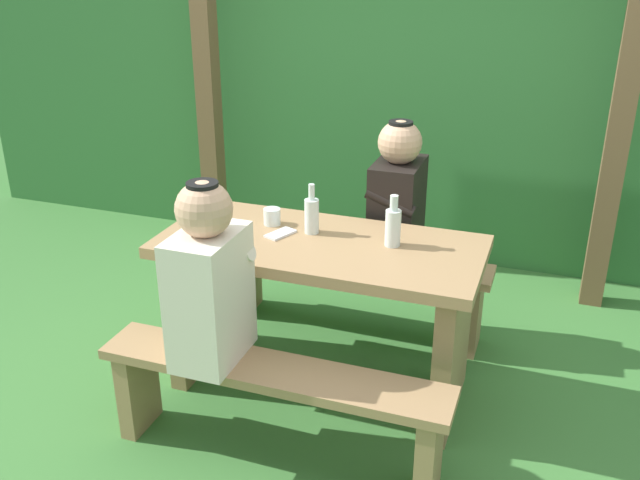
{
  "coord_description": "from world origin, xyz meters",
  "views": [
    {
      "loc": [
        0.93,
        -2.62,
        1.95
      ],
      "look_at": [
        0.0,
        0.0,
        0.74
      ],
      "focal_mm": 39.63,
      "sensor_mm": 36.0,
      "label": 1
    }
  ],
  "objects": [
    {
      "name": "cell_phone",
      "position": [
        -0.19,
        0.01,
        0.74
      ],
      "size": [
        0.12,
        0.16,
        0.01
      ],
      "primitive_type": "cube",
      "rotation": [
        0.0,
        0.0,
        -0.38
      ],
      "color": "silver",
      "rests_on": "picnic_table"
    },
    {
      "name": "bottle_right",
      "position": [
        0.3,
        0.06,
        0.82
      ],
      "size": [
        0.07,
        0.07,
        0.22
      ],
      "color": "silver",
      "rests_on": "picnic_table"
    },
    {
      "name": "person_white_shirt",
      "position": [
        -0.25,
        -0.54,
        0.76
      ],
      "size": [
        0.25,
        0.35,
        0.72
      ],
      "color": "silver",
      "rests_on": "bench_near"
    },
    {
      "name": "bottle_left",
      "position": [
        -0.07,
        0.08,
        0.82
      ],
      "size": [
        0.06,
        0.06,
        0.23
      ],
      "color": "silver",
      "rests_on": "picnic_table"
    },
    {
      "name": "hedge_backdrop",
      "position": [
        0.0,
        2.11,
        0.96
      ],
      "size": [
        6.4,
        1.07,
        1.91
      ],
      "primitive_type": "cube",
      "color": "#306C33",
      "rests_on": "ground_plane"
    },
    {
      "name": "picnic_table",
      "position": [
        0.0,
        0.0,
        0.5
      ],
      "size": [
        1.4,
        0.64,
        0.73
      ],
      "color": "#9E7A51",
      "rests_on": "ground_plane"
    },
    {
      "name": "drinking_glass",
      "position": [
        -0.27,
        0.11,
        0.77
      ],
      "size": [
        0.08,
        0.08,
        0.08
      ],
      "primitive_type": "cylinder",
      "color": "silver",
      "rests_on": "picnic_table"
    },
    {
      "name": "ground_plane",
      "position": [
        0.0,
        0.0,
        0.0
      ],
      "size": [
        12.0,
        12.0,
        0.0
      ],
      "primitive_type": "plane",
      "color": "#3D7736"
    },
    {
      "name": "pergola_post_left",
      "position": [
        -1.2,
        1.29,
        1.01
      ],
      "size": [
        0.12,
        0.12,
        2.02
      ],
      "primitive_type": "cube",
      "color": "brown",
      "rests_on": "ground_plane"
    },
    {
      "name": "bench_far",
      "position": [
        0.0,
        0.55,
        0.31
      ],
      "size": [
        1.4,
        0.24,
        0.43
      ],
      "color": "#9E7A51",
      "rests_on": "ground_plane"
    },
    {
      "name": "person_black_coat",
      "position": [
        0.21,
        0.54,
        0.76
      ],
      "size": [
        0.25,
        0.35,
        0.72
      ],
      "color": "black",
      "rests_on": "bench_far"
    },
    {
      "name": "pergola_post_right",
      "position": [
        1.2,
        1.29,
        1.01
      ],
      "size": [
        0.12,
        0.12,
        2.02
      ],
      "primitive_type": "cube",
      "color": "brown",
      "rests_on": "ground_plane"
    },
    {
      "name": "bench_near",
      "position": [
        0.0,
        -0.55,
        0.31
      ],
      "size": [
        1.4,
        0.24,
        0.43
      ],
      "color": "#9E7A51",
      "rests_on": "ground_plane"
    }
  ]
}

